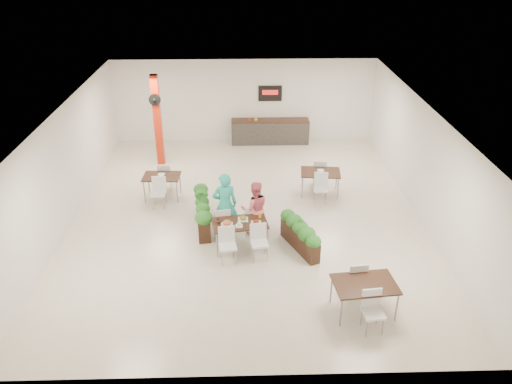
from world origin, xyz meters
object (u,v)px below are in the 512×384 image
main_table (240,226)px  planter_left (203,209)px  side_table_c (365,288)px  red_column (158,120)px  side_table_b (320,175)px  diner_man (225,205)px  diner_woman (255,209)px  planter_right (300,233)px  service_counter (270,131)px  side_table_a (162,180)px

main_table → planter_left: (-1.04, 1.15, -0.11)m
planter_left → side_table_c: planter_left is taller
planter_left → side_table_c: (3.71, -3.73, 0.11)m
red_column → main_table: 6.24m
red_column → side_table_c: (5.49, -8.06, -1.01)m
side_table_b → diner_man: bearing=-135.2°
main_table → diner_woman: (0.41, 0.66, 0.15)m
planter_right → side_table_c: 2.71m
side_table_b → diner_woman: bearing=-126.1°
service_counter → diner_man: service_counter is taller
red_column → planter_right: red_column is taller
planter_left → planter_right: size_ratio=1.27×
red_column → planter_right: (4.38, -5.59, -1.16)m
diner_woman → planter_left: (-1.45, 0.49, -0.26)m
diner_woman → planter_right: bearing=137.5°
diner_man → planter_right: 2.14m
planter_left → side_table_a: planter_left is taller
planter_left → side_table_c: bearing=-45.2°
red_column → diner_woman: red_column is taller
diner_man → planter_left: (-0.65, 0.49, -0.40)m
diner_woman → planter_right: size_ratio=0.98×
service_counter → planter_left: 6.58m
diner_woman → side_table_b: (2.11, 2.35, -0.15)m
diner_woman → diner_man: bearing=-8.5°
diner_man → main_table: bearing=112.3°
red_column → service_counter: red_column is taller
diner_woman → service_counter: bearing=-105.1°
service_counter → diner_woman: bearing=-96.6°
main_table → planter_right: 1.57m
side_table_a → side_table_c: same height
side_table_a → side_table_b: size_ratio=0.99×
diner_man → side_table_b: 3.75m
side_table_a → side_table_b: same height
diner_woman → side_table_a: 3.56m
diner_man → diner_woman: diner_man is taller
red_column → planter_left: (1.78, -4.33, -1.12)m
diner_woman → side_table_a: size_ratio=0.96×
side_table_b → main_table: bearing=-124.1°
service_counter → planter_right: bearing=-87.1°
side_table_b → service_counter: bearing=113.1°
side_table_a → side_table_c: 7.42m
diner_man → planter_left: bearing=-45.7°
side_table_a → side_table_b: (4.92, 0.16, 0.01)m
red_column → service_counter: (4.00, 1.86, -1.15)m
main_table → side_table_a: size_ratio=1.09×
planter_left → side_table_a: 2.18m
planter_left → side_table_b: size_ratio=1.24×
red_column → main_table: size_ratio=1.79×
planter_right → service_counter: bearing=92.9°
planter_right → side_table_a: size_ratio=0.98×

